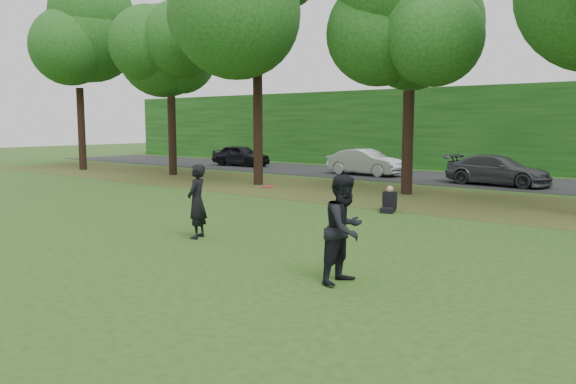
# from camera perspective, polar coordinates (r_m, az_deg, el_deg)

# --- Properties ---
(ground) EXTENTS (120.00, 120.00, 0.00)m
(ground) POSITION_cam_1_polar(r_m,az_deg,el_deg) (10.21, -8.78, -9.23)
(ground) COLOR #254716
(ground) RESTS_ON ground
(leaf_litter) EXTENTS (60.00, 7.00, 0.01)m
(leaf_litter) POSITION_cam_1_polar(r_m,az_deg,el_deg) (21.10, 18.12, -1.07)
(leaf_litter) COLOR #4E411B
(leaf_litter) RESTS_ON ground
(street) EXTENTS (70.00, 7.00, 0.02)m
(street) POSITION_cam_1_polar(r_m,az_deg,el_deg) (28.69, 23.73, 0.75)
(street) COLOR black
(street) RESTS_ON ground
(far_hedge) EXTENTS (70.00, 3.00, 5.00)m
(far_hedge) POSITION_cam_1_polar(r_m,az_deg,el_deg) (34.39, 26.53, 5.71)
(far_hedge) COLOR #174112
(far_hedge) RESTS_ON ground
(player_left) EXTENTS (0.68, 0.79, 1.84)m
(player_left) POSITION_cam_1_polar(r_m,az_deg,el_deg) (14.03, -9.24, -0.95)
(player_left) COLOR black
(player_left) RESTS_ON ground
(player_right) EXTENTS (0.76, 0.97, 1.95)m
(player_right) POSITION_cam_1_polar(r_m,az_deg,el_deg) (10.02, 5.78, -3.76)
(player_right) COLOR black
(player_right) RESTS_ON ground
(parked_cars) EXTENTS (37.53, 3.37, 1.41)m
(parked_cars) POSITION_cam_1_polar(r_m,az_deg,el_deg) (27.99, 22.25, 2.10)
(parked_cars) COLOR black
(parked_cars) RESTS_ON street
(frisbee) EXTENTS (0.34, 0.34, 0.09)m
(frisbee) POSITION_cam_1_polar(r_m,az_deg,el_deg) (11.85, -2.08, 0.54)
(frisbee) COLOR #EA1340
(frisbee) RESTS_ON ground
(seated_person) EXTENTS (0.61, 0.82, 0.83)m
(seated_person) POSITION_cam_1_polar(r_m,az_deg,el_deg) (18.40, 10.24, -1.01)
(seated_person) COLOR black
(seated_person) RESTS_ON ground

